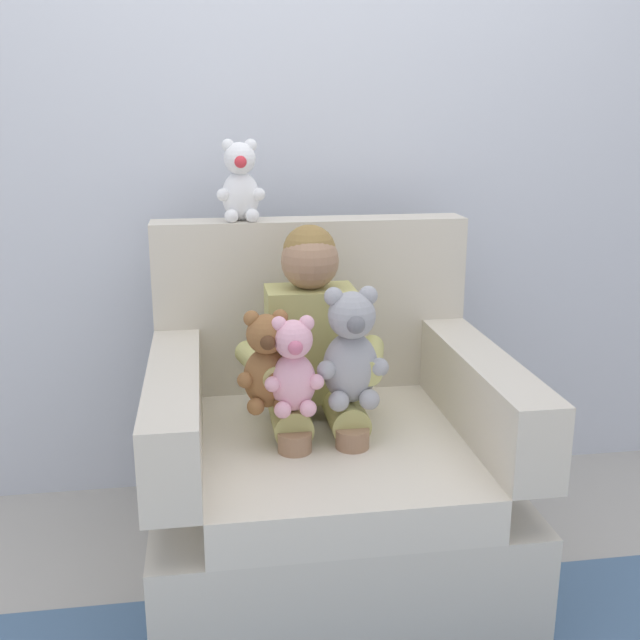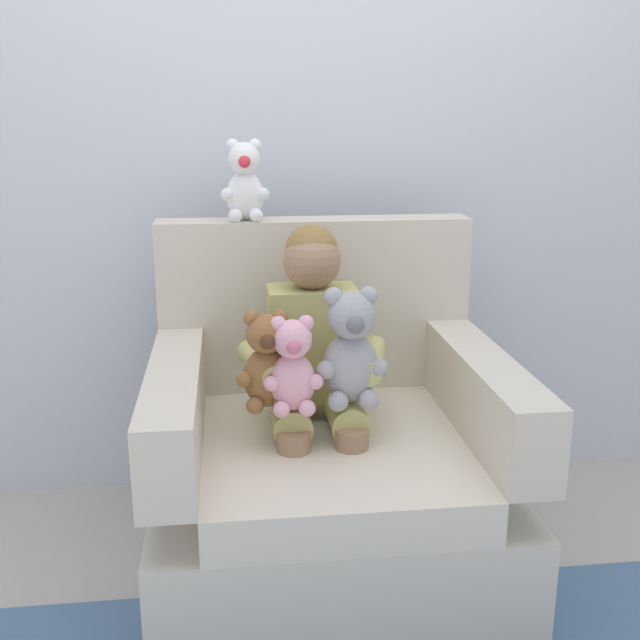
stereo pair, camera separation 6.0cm
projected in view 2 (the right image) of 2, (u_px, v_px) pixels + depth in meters
ground_plane at (330, 570)px, 2.32m from camera, size 8.00×8.00×0.00m
back_wall at (304, 128)px, 2.63m from camera, size 6.00×0.10×2.60m
armchair at (328, 466)px, 2.27m from camera, size 1.01×0.94×1.02m
seated_child at (315, 354)px, 2.21m from camera, size 0.45×0.39×0.82m
plush_grey at (351, 350)px, 2.07m from camera, size 0.20×0.16×0.33m
plush_pink at (293, 368)px, 2.02m from camera, size 0.16×0.13×0.27m
plush_brown at (267, 363)px, 2.05m from camera, size 0.17×0.13×0.28m
plush_white_on_backrest at (245, 183)px, 2.36m from camera, size 0.15×0.12×0.25m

